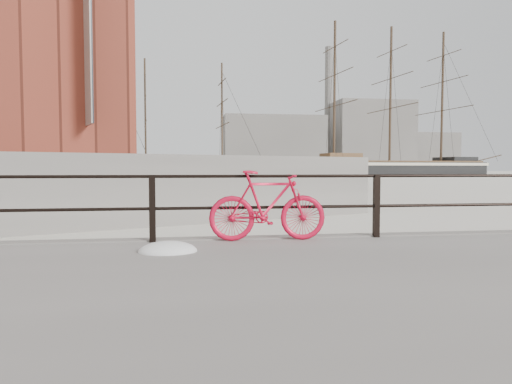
{
  "coord_description": "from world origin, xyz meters",
  "views": [
    {
      "loc": [
        -6.43,
        -7.05,
        1.45
      ],
      "look_at": [
        -5.21,
        1.5,
        1.0
      ],
      "focal_mm": 32.0,
      "sensor_mm": 36.0,
      "label": 1
    }
  ],
  "objects_px": {
    "bicycle": "(268,206)",
    "schooner_mid": "(185,176)",
    "schooner_left": "(79,177)",
    "barque_black": "(389,175)"
  },
  "relations": [
    {
      "from": "schooner_left",
      "to": "barque_black",
      "type": "bearing_deg",
      "value": -14.97
    },
    {
      "from": "barque_black",
      "to": "schooner_left",
      "type": "bearing_deg",
      "value": -177.27
    },
    {
      "from": "schooner_mid",
      "to": "bicycle",
      "type": "bearing_deg",
      "value": -95.14
    },
    {
      "from": "schooner_left",
      "to": "bicycle",
      "type": "bearing_deg",
      "value": -101.15
    },
    {
      "from": "schooner_mid",
      "to": "schooner_left",
      "type": "relative_size",
      "value": 1.19
    },
    {
      "from": "bicycle",
      "to": "schooner_left",
      "type": "relative_size",
      "value": 0.07
    },
    {
      "from": "bicycle",
      "to": "schooner_mid",
      "type": "relative_size",
      "value": 0.06
    },
    {
      "from": "barque_black",
      "to": "schooner_mid",
      "type": "distance_m",
      "value": 44.19
    },
    {
      "from": "bicycle",
      "to": "barque_black",
      "type": "height_order",
      "value": "barque_black"
    },
    {
      "from": "bicycle",
      "to": "schooner_mid",
      "type": "height_order",
      "value": "schooner_mid"
    }
  ]
}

